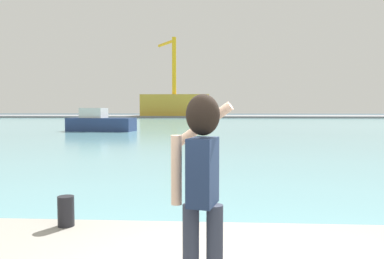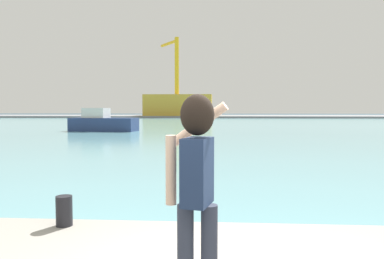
{
  "view_description": "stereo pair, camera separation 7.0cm",
  "coord_description": "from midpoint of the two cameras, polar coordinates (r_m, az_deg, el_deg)",
  "views": [
    {
      "loc": [
        -0.16,
        -3.24,
        2.23
      ],
      "look_at": [
        -0.69,
        5.53,
        1.74
      ],
      "focal_mm": 34.82,
      "sensor_mm": 36.0,
      "label": 1
    },
    {
      "loc": [
        -0.09,
        -3.23,
        2.23
      ],
      "look_at": [
        -0.69,
        5.53,
        1.74
      ],
      "focal_mm": 34.82,
      "sensor_mm": 36.0,
      "label": 2
    }
  ],
  "objects": [
    {
      "name": "far_shore_dock",
      "position": [
        95.26,
        3.98,
        2.02
      ],
      "size": [
        140.0,
        20.0,
        0.45
      ],
      "primitive_type": "cube",
      "color": "gray",
      "rests_on": "ground_plane"
    },
    {
      "name": "boat_moored",
      "position": [
        37.61,
        -13.47,
        1.04
      ],
      "size": [
        6.63,
        3.18,
        2.26
      ],
      "rotation": [
        0.0,
        0.0,
        -0.11
      ],
      "color": "navy",
      "rests_on": "harbor_water"
    },
    {
      "name": "port_crane",
      "position": [
        90.53,
        -2.55,
        9.02
      ],
      "size": [
        5.43,
        7.91,
        18.69
      ],
      "color": "yellow",
      "rests_on": "far_shore_dock"
    },
    {
      "name": "harbor_water",
      "position": [
        55.28,
        4.03,
        0.93
      ],
      "size": [
        140.0,
        100.0,
        0.02
      ],
      "primitive_type": "cube",
      "color": "#6BA8B2",
      "rests_on": "ground_plane"
    },
    {
      "name": "person_photographer",
      "position": [
        3.11,
        1.32,
        -7.06
      ],
      "size": [
        0.53,
        0.57,
        1.74
      ],
      "rotation": [
        0.0,
        0.0,
        1.33
      ],
      "color": "#2D3342",
      "rests_on": "quay_promenade"
    },
    {
      "name": "warehouse_left",
      "position": [
        92.76,
        -2.02,
        3.73
      ],
      "size": [
        16.42,
        9.43,
        5.16
      ],
      "primitive_type": "cube",
      "color": "gold",
      "rests_on": "far_shore_dock"
    },
    {
      "name": "ground_plane",
      "position": [
        53.28,
        4.03,
        0.83
      ],
      "size": [
        220.0,
        220.0,
        0.0
      ],
      "primitive_type": "plane",
      "color": "#334751"
    },
    {
      "name": "harbor_bollard",
      "position": [
        5.53,
        -18.65,
        -11.73
      ],
      "size": [
        0.22,
        0.22,
        0.42
      ],
      "primitive_type": "cylinder",
      "color": "black",
      "rests_on": "quay_promenade"
    }
  ]
}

